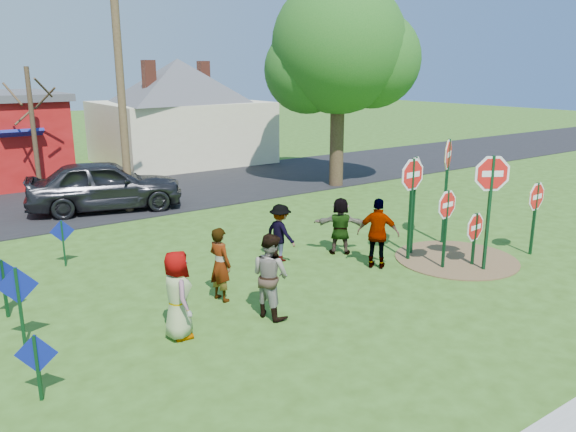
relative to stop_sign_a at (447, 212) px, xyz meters
The scene contains 25 objects.
ground 4.14m from the stop_sign_a, 161.37° to the left, with size 120.00×120.00×0.00m, color #314F16.
road 13.33m from the stop_sign_a, 106.06° to the left, with size 120.00×7.50×0.04m, color black.
dirt_patch 1.70m from the stop_sign_a, 15.80° to the left, with size 3.20×3.20×0.03m, color brown.
cream_house 19.38m from the stop_sign_a, 84.55° to the left, with size 9.40×9.40×6.50m.
stop_sign_a is the anchor object (origin of this frame).
stop_sign_b 1.39m from the stop_sign_a, 81.04° to the left, with size 1.04×0.42×2.83m.
stop_sign_c 1.20m from the stop_sign_a, 43.19° to the right, with size 1.04×0.63×3.06m.
stop_sign_d 2.33m from the stop_sign_a, 39.97° to the left, with size 1.04×0.58×3.19m.
stop_sign_e 1.00m from the stop_sign_a, 19.99° to the right, with size 0.99×0.12×1.52m.
stop_sign_f 2.91m from the stop_sign_a, 13.07° to the right, with size 1.03×0.09×2.13m.
stop_sign_g 1.12m from the stop_sign_a, 103.29° to the left, with size 1.13×0.08×2.86m.
blue_diamond_a 9.70m from the stop_sign_a, behind, with size 0.57×0.31×1.10m.
blue_diamond_b 9.68m from the stop_sign_a, behind, with size 0.68×0.23×1.55m.
blue_diamond_c 10.10m from the stop_sign_a, 161.15° to the left, with size 0.62×0.22×1.25m.
blue_diamond_d 9.67m from the stop_sign_a, 143.52° to the left, with size 0.58×0.14×1.23m.
person_a 7.09m from the stop_sign_a, behind, with size 0.83×0.54×1.70m, color #384A7B.
person_b 5.79m from the stop_sign_a, 164.87° to the left, with size 0.60×0.39×1.65m, color #206F6C.
person_c 5.16m from the stop_sign_a, behind, with size 0.85×0.67×1.76m, color #9C4038.
person_d 4.23m from the stop_sign_a, 136.23° to the left, with size 0.98×0.57×1.52m, color #313135.
person_e 1.76m from the stop_sign_a, 142.80° to the left, with size 1.06×0.44×1.81m, color #482A59.
person_f 2.86m from the stop_sign_a, 118.96° to the left, with size 1.45×0.46×1.57m, color #214D33.
suv 11.97m from the stop_sign_a, 114.69° to the left, with size 2.12×5.27×1.79m, color #313036.
utility_pole 11.58m from the stop_sign_a, 113.22° to the left, with size 2.07×0.74×8.71m.
leafy_tree 11.26m from the stop_sign_a, 64.09° to the left, with size 6.00×5.48×8.53m.
bare_tree_east 15.78m from the stop_sign_a, 114.36° to the left, with size 1.80×1.80×4.99m.
Camera 1 is at (-7.33, -9.90, 4.93)m, focal length 35.00 mm.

